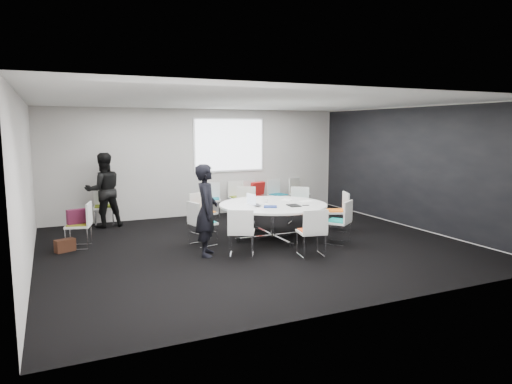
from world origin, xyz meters
name	(u,v)px	position (x,y,z in m)	size (l,w,h in m)	color
room_shell	(260,175)	(0.09, 0.00, 1.40)	(8.08, 7.08, 2.88)	black
conference_table	(273,213)	(0.59, 0.39, 0.54)	(2.25, 2.25, 0.73)	silver
projection_screen	(229,145)	(0.80, 3.46, 1.85)	(1.90, 0.03, 1.35)	white
chair_ring_a	(337,219)	(2.19, 0.38, 0.28)	(0.58, 0.59, 0.88)	silver
chair_ring_b	(298,213)	(1.78, 1.41, 0.28)	(0.64, 0.64, 0.88)	silver
chair_ring_c	(246,212)	(0.65, 1.95, 0.28)	(0.59, 0.59, 0.88)	silver
chair_ring_d	(203,221)	(-0.61, 1.43, 0.28)	(0.59, 0.59, 0.88)	silver
chair_ring_e	(202,232)	(-0.96, 0.41, 0.28)	(0.55, 0.55, 0.88)	silver
chair_ring_f	(241,241)	(-0.55, -0.61, 0.28)	(0.61, 0.61, 0.88)	silver
chair_ring_g	(311,241)	(0.60, -1.15, 0.28)	(0.54, 0.53, 0.88)	silver
chair_ring_h	(338,230)	(1.56, -0.59, 0.28)	(0.63, 0.63, 0.88)	silver
chair_back_a	(212,206)	(0.17, 3.16, 0.28)	(0.57, 0.56, 0.88)	silver
chair_back_b	(238,204)	(0.93, 3.16, 0.28)	(0.49, 0.48, 0.88)	silver
chair_back_c	(254,203)	(1.39, 3.16, 0.28)	(0.59, 0.59, 0.88)	silver
chair_back_d	(278,201)	(2.11, 3.13, 0.28)	(0.55, 0.54, 0.88)	silver
chair_back_e	(299,200)	(2.81, 3.16, 0.28)	(0.61, 0.60, 0.88)	silver
chair_spare_left	(80,234)	(-3.18, 1.20, 0.28)	(0.55, 0.56, 0.88)	silver
chair_person_back	(104,214)	(-2.53, 3.15, 0.28)	(0.52, 0.51, 0.88)	silver
person_main	(207,210)	(-1.10, -0.31, 0.83)	(0.61, 0.40, 1.67)	black
person_back	(104,190)	(-2.53, 2.99, 0.87)	(0.85, 0.66, 1.74)	black
laptop	(259,205)	(0.22, 0.29, 0.74)	(0.31, 0.20, 0.02)	#333338
laptop_lid	(251,199)	(0.09, 0.39, 0.86)	(0.30, 0.02, 0.22)	silver
notebook_black	(294,205)	(0.85, -0.03, 0.74)	(0.22, 0.30, 0.02)	black
tablet_folio	(270,207)	(0.35, 0.03, 0.74)	(0.26, 0.20, 0.03)	navy
papers_right	(286,200)	(1.09, 0.73, 0.73)	(0.30, 0.21, 0.00)	white
papers_front	(306,201)	(1.39, 0.40, 0.73)	(0.30, 0.21, 0.00)	white
cup	(266,201)	(0.52, 0.58, 0.78)	(0.08, 0.08, 0.09)	white
phone	(306,205)	(1.11, -0.07, 0.73)	(0.14, 0.07, 0.01)	black
maroon_bag	(78,216)	(-3.20, 1.21, 0.62)	(0.40, 0.14, 0.28)	#50152D
brown_bag	(65,245)	(-3.46, 1.01, 0.12)	(0.36, 0.16, 0.24)	#381D12
red_jacket	(257,189)	(1.39, 2.94, 0.70)	(0.44, 0.10, 0.35)	#AC1615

